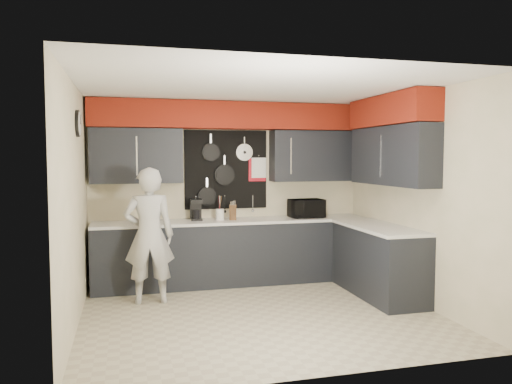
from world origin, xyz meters
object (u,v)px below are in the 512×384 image
object	(u,v)px
knife_block	(233,212)
utensil_crock	(220,214)
person	(149,236)
microwave	(306,208)
coffee_maker	(196,209)

from	to	relation	value
knife_block	utensil_crock	size ratio (longest dim) A/B	1.38
utensil_crock	person	world-z (taller)	person
microwave	person	size ratio (longest dim) A/B	0.29
person	microwave	bearing A→B (deg)	-161.06
knife_block	utensil_crock	bearing A→B (deg)	170.14
utensil_crock	knife_block	bearing A→B (deg)	-19.96
knife_block	utensil_crock	distance (m)	0.19
utensil_crock	coffee_maker	size ratio (longest dim) A/B	0.52
knife_block	microwave	bearing A→B (deg)	10.83
utensil_crock	microwave	bearing A→B (deg)	-2.17
utensil_crock	coffee_maker	bearing A→B (deg)	172.04
microwave	utensil_crock	xyz separation A→B (m)	(-1.28, 0.05, -0.06)
microwave	knife_block	distance (m)	1.11
knife_block	utensil_crock	world-z (taller)	knife_block
person	coffee_maker	bearing A→B (deg)	-129.46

